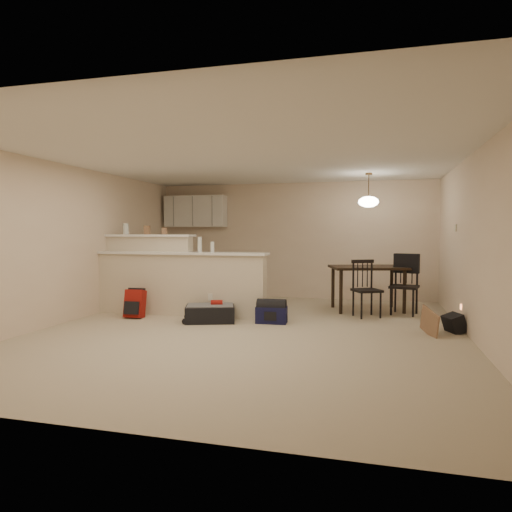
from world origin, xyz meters
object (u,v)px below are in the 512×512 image
(pendant_lamp, at_px, (368,201))
(dining_chair_near, at_px, (367,289))
(red_backpack, at_px, (135,304))
(dining_table, at_px, (368,272))
(suitcase, at_px, (210,314))
(black_daypack, at_px, (454,324))
(navy_duffel, at_px, (272,315))
(dining_chair_far, at_px, (404,285))

(pendant_lamp, height_order, dining_chair_near, pendant_lamp)
(pendant_lamp, height_order, red_backpack, pendant_lamp)
(dining_table, xyz_separation_m, suitcase, (-2.41, -1.73, -0.58))
(dining_table, height_order, black_daypack, dining_table)
(dining_table, distance_m, suitcase, 3.02)
(black_daypack, bearing_deg, dining_table, 15.60)
(dining_chair_near, bearing_deg, dining_table, 62.87)
(navy_duffel, bearing_deg, pendant_lamp, 44.10)
(red_backpack, bearing_deg, navy_duffel, -0.52)
(dining_chair_near, bearing_deg, pendant_lamp, 62.87)
(pendant_lamp, relative_size, red_backpack, 1.33)
(suitcase, height_order, navy_duffel, navy_duffel)
(dining_chair_far, relative_size, black_daypack, 3.57)
(dining_chair_near, relative_size, suitcase, 1.25)
(dining_chair_far, xyz_separation_m, navy_duffel, (-2.06, -1.31, -0.38))
(dining_chair_near, distance_m, dining_chair_far, 0.75)
(pendant_lamp, distance_m, navy_duffel, 2.83)
(pendant_lamp, bearing_deg, dining_table, 63.43)
(navy_duffel, relative_size, black_daypack, 1.66)
(dining_chair_far, height_order, suitcase, dining_chair_far)
(dining_table, relative_size, dining_chair_near, 1.55)
(suitcase, relative_size, navy_duffel, 1.60)
(dining_chair_near, height_order, suitcase, dining_chair_near)
(dining_chair_far, bearing_deg, pendant_lamp, 170.79)
(navy_duffel, bearing_deg, red_backpack, 179.68)
(dining_chair_near, distance_m, navy_duffel, 1.74)
(pendant_lamp, height_order, black_daypack, pendant_lamp)
(pendant_lamp, bearing_deg, red_backpack, -155.48)
(dining_chair_near, xyz_separation_m, dining_chair_far, (0.62, 0.41, 0.03))
(dining_table, bearing_deg, dining_chair_near, -106.32)
(suitcase, distance_m, black_daypack, 3.65)
(dining_chair_far, distance_m, navy_duffel, 2.47)
(dining_chair_near, distance_m, suitcase, 2.65)
(pendant_lamp, bearing_deg, dining_chair_near, -89.78)
(dining_chair_near, height_order, navy_duffel, dining_chair_near)
(red_backpack, xyz_separation_m, navy_duffel, (2.31, 0.13, -0.10))
(dining_chair_near, bearing_deg, navy_duffel, -175.29)
(dining_chair_near, relative_size, dining_chair_far, 0.93)
(pendant_lamp, distance_m, dining_chair_near, 1.65)
(dining_table, bearing_deg, black_daypack, -68.51)
(red_backpack, bearing_deg, suitcase, -4.65)
(dining_chair_near, bearing_deg, suitcase, 176.28)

